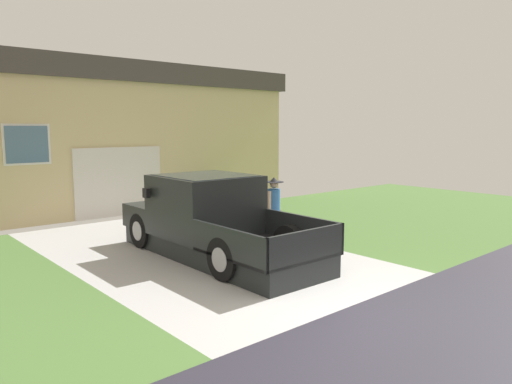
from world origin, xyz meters
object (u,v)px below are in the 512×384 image
Objects in this scene: pickup_truck at (208,220)px; house_with_garage at (115,136)px; person_with_hat at (274,207)px; handbag at (274,243)px; wheeled_trash_bin at (214,194)px.

pickup_truck is 9.31m from house_with_garage.
pickup_truck is at bearing -103.05° from house_with_garage.
house_with_garage is at bearing 77.56° from pickup_truck.
house_with_garage is at bearing -101.28° from person_with_hat.
person_with_hat reaches higher than handbag.
person_with_hat is 0.14× the size of house_with_garage.
person_with_hat is 3.94× the size of handbag.
pickup_truck is at bearing 156.25° from handbag.
wheeled_trash_bin is at bearing 53.27° from pickup_truck.
wheeled_trash_bin is (1.32, -4.48, -1.88)m from house_with_garage.
handbag is (1.38, -0.61, -0.64)m from pickup_truck.
handbag is at bearing -23.15° from pickup_truck.
handbag is at bearing -111.64° from wheeled_trash_bin.
house_with_garage is at bearing 106.41° from wheeled_trash_bin.
handbag is (-0.22, -0.24, -0.77)m from person_with_hat.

